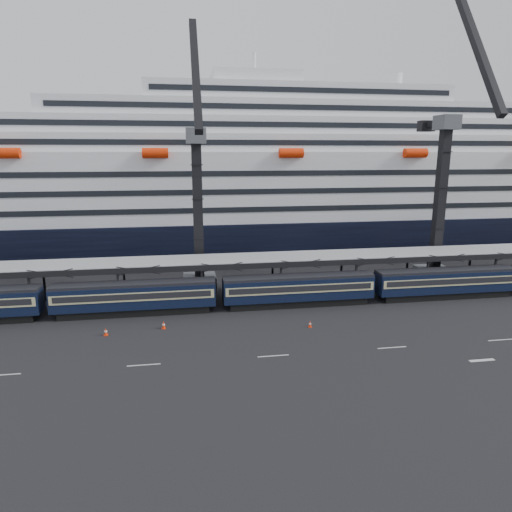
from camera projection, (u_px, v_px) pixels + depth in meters
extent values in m
plane|color=black|center=(393.00, 331.00, 49.30)|extent=(260.00, 260.00, 0.00)
cube|color=beige|center=(2.00, 375.00, 39.58)|extent=(3.00, 0.15, 0.02)
cube|color=beige|center=(144.00, 365.00, 41.43)|extent=(3.00, 0.15, 0.02)
cube|color=beige|center=(273.00, 356.00, 43.28)|extent=(3.00, 0.15, 0.02)
cube|color=beige|center=(392.00, 348.00, 45.14)|extent=(3.00, 0.15, 0.02)
cube|color=beige|center=(501.00, 340.00, 46.99)|extent=(3.00, 0.15, 0.02)
cube|color=beige|center=(482.00, 360.00, 42.37)|extent=(2.50, 0.40, 0.02)
cube|color=black|center=(136.00, 310.00, 54.50)|extent=(17.48, 2.40, 0.90)
cube|color=black|center=(135.00, 296.00, 54.11)|extent=(19.00, 2.80, 2.70)
cube|color=#C1BC89|center=(135.00, 293.00, 54.04)|extent=(18.62, 2.92, 1.05)
cube|color=black|center=(135.00, 293.00, 54.03)|extent=(17.86, 2.98, 0.70)
cube|color=black|center=(134.00, 284.00, 53.77)|extent=(19.00, 2.50, 0.35)
cube|color=black|center=(298.00, 302.00, 57.59)|extent=(17.48, 2.40, 0.90)
cube|color=black|center=(299.00, 288.00, 57.19)|extent=(19.00, 2.80, 2.70)
cube|color=#C1BC89|center=(299.00, 286.00, 57.13)|extent=(18.62, 2.92, 1.05)
cube|color=black|center=(299.00, 286.00, 57.12)|extent=(17.86, 2.98, 0.70)
cube|color=black|center=(299.00, 277.00, 56.86)|extent=(19.00, 2.50, 0.35)
cube|color=black|center=(444.00, 294.00, 60.68)|extent=(17.48, 2.40, 0.90)
cube|color=black|center=(445.00, 281.00, 60.28)|extent=(19.00, 2.80, 2.70)
cube|color=#C1BC89|center=(446.00, 279.00, 60.22)|extent=(18.62, 2.92, 1.05)
cube|color=black|center=(446.00, 279.00, 60.21)|extent=(17.86, 2.98, 0.70)
cube|color=black|center=(446.00, 270.00, 59.95)|extent=(19.00, 2.50, 0.35)
cube|color=gray|center=(349.00, 255.00, 61.58)|extent=(130.00, 6.00, 0.25)
cube|color=black|center=(357.00, 262.00, 58.76)|extent=(130.00, 0.25, 0.70)
cube|color=black|center=(342.00, 252.00, 64.54)|extent=(130.00, 0.25, 0.70)
cube|color=black|center=(30.00, 294.00, 53.31)|extent=(0.25, 0.25, 5.40)
cube|color=black|center=(44.00, 281.00, 58.70)|extent=(0.25, 0.25, 5.40)
cube|color=black|center=(119.00, 290.00, 54.85)|extent=(0.25, 0.25, 5.40)
cube|color=black|center=(124.00, 278.00, 60.25)|extent=(0.25, 0.25, 5.40)
cube|color=black|center=(202.00, 286.00, 56.40)|extent=(0.25, 0.25, 5.40)
cube|color=black|center=(200.00, 275.00, 61.79)|extent=(0.25, 0.25, 5.40)
cube|color=black|center=(281.00, 283.00, 57.94)|extent=(0.25, 0.25, 5.40)
cube|color=black|center=(272.00, 272.00, 63.33)|extent=(0.25, 0.25, 5.40)
cube|color=black|center=(356.00, 279.00, 59.49)|extent=(0.25, 0.25, 5.40)
cube|color=black|center=(341.00, 269.00, 64.88)|extent=(0.25, 0.25, 5.40)
cube|color=black|center=(427.00, 276.00, 61.03)|extent=(0.25, 0.25, 5.40)
cube|color=black|center=(407.00, 266.00, 66.42)|extent=(0.25, 0.25, 5.40)
cube|color=black|center=(495.00, 273.00, 62.57)|extent=(0.25, 0.25, 5.40)
cube|color=black|center=(470.00, 264.00, 67.97)|extent=(0.25, 0.25, 5.40)
cube|color=black|center=(293.00, 230.00, 92.82)|extent=(200.00, 28.00, 7.00)
cube|color=silver|center=(294.00, 183.00, 90.71)|extent=(190.00, 26.88, 12.00)
cube|color=silver|center=(295.00, 144.00, 89.05)|extent=(160.00, 24.64, 3.00)
cube|color=black|center=(312.00, 143.00, 77.14)|extent=(153.60, 0.12, 0.90)
cube|color=silver|center=(295.00, 128.00, 88.39)|extent=(124.00, 21.84, 3.00)
cube|color=black|center=(310.00, 125.00, 77.83)|extent=(119.04, 0.12, 0.90)
cube|color=silver|center=(295.00, 112.00, 87.73)|extent=(90.00, 19.04, 3.00)
cube|color=black|center=(309.00, 107.00, 78.51)|extent=(86.40, 0.12, 0.90)
cube|color=silver|center=(295.00, 96.00, 87.06)|extent=(56.00, 16.24, 3.00)
cube|color=black|center=(307.00, 90.00, 79.20)|extent=(53.76, 0.12, 0.90)
cube|color=silver|center=(254.00, 81.00, 85.27)|extent=(16.00, 12.00, 2.50)
cylinder|color=silver|center=(395.00, 82.00, 89.49)|extent=(2.80, 2.80, 3.00)
cylinder|color=#F22E07|center=(6.00, 153.00, 68.50)|extent=(4.00, 1.60, 1.60)
cylinder|color=#F22E07|center=(155.00, 153.00, 71.90)|extent=(4.00, 1.60, 1.60)
cylinder|color=#F22E07|center=(291.00, 153.00, 75.29)|extent=(4.00, 1.60, 1.60)
cylinder|color=#F22E07|center=(415.00, 153.00, 78.69)|extent=(4.00, 1.60, 1.60)
cube|color=#474A4F|center=(200.00, 282.00, 64.28)|extent=(4.50, 4.50, 2.00)
cube|color=black|center=(198.00, 212.00, 62.07)|extent=(1.30, 1.30, 18.00)
cube|color=#474A4F|center=(196.00, 136.00, 59.86)|extent=(2.60, 3.20, 2.00)
cube|color=black|center=(195.00, 73.00, 52.76)|extent=(0.90, 12.26, 14.37)
cube|color=black|center=(195.00, 137.00, 62.28)|extent=(0.90, 5.04, 0.90)
cube|color=black|center=(195.00, 139.00, 64.75)|extent=(2.20, 1.60, 1.60)
cube|color=#474A4F|center=(433.00, 274.00, 68.73)|extent=(4.50, 4.50, 2.00)
cube|color=black|center=(440.00, 201.00, 66.29)|extent=(1.30, 1.30, 20.00)
cube|color=#474A4F|center=(447.00, 122.00, 63.86)|extent=(2.60, 3.20, 2.00)
cube|color=black|center=(479.00, 51.00, 56.52)|extent=(0.90, 12.21, 16.90)
cube|color=black|center=(436.00, 124.00, 66.55)|extent=(0.90, 5.60, 0.90)
cube|color=black|center=(426.00, 126.00, 69.29)|extent=(2.20, 1.60, 1.60)
cube|color=#F22E07|center=(106.00, 335.00, 48.17)|extent=(0.42, 0.42, 0.04)
cone|color=#F22E07|center=(106.00, 331.00, 48.08)|extent=(0.36, 0.36, 0.80)
cylinder|color=white|center=(106.00, 331.00, 48.08)|extent=(0.30, 0.30, 0.13)
cube|color=#F22E07|center=(164.00, 328.00, 50.03)|extent=(0.44, 0.44, 0.05)
cone|color=#F22E07|center=(164.00, 325.00, 49.93)|extent=(0.37, 0.37, 0.83)
cylinder|color=white|center=(164.00, 325.00, 49.93)|extent=(0.31, 0.31, 0.14)
cube|color=#F22E07|center=(310.00, 327.00, 50.47)|extent=(0.37, 0.37, 0.04)
cone|color=#F22E07|center=(310.00, 324.00, 50.39)|extent=(0.31, 0.31, 0.69)
cylinder|color=white|center=(310.00, 324.00, 50.39)|extent=(0.26, 0.26, 0.12)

